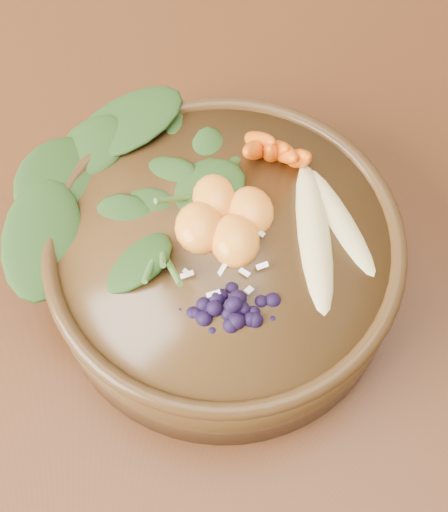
% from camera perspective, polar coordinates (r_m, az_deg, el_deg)
% --- Properties ---
extents(dining_table, '(1.60, 0.90, 0.75)m').
position_cam_1_polar(dining_table, '(0.65, 10.47, -11.25)').
color(dining_table, '#331C0C').
rests_on(dining_table, ground).
extents(stoneware_bowl, '(0.27, 0.27, 0.07)m').
position_cam_1_polar(stoneware_bowl, '(0.55, 0.00, -0.49)').
color(stoneware_bowl, '#472D12').
rests_on(stoneware_bowl, dining_table).
extents(kale_heap, '(0.18, 0.16, 0.04)m').
position_cam_1_polar(kale_heap, '(0.53, -4.92, 7.26)').
color(kale_heap, '#244517').
rests_on(kale_heap, stoneware_bowl).
extents(carrot_cluster, '(0.06, 0.06, 0.07)m').
position_cam_1_polar(carrot_cluster, '(0.53, 4.61, 10.32)').
color(carrot_cluster, orange).
rests_on(carrot_cluster, stoneware_bowl).
extents(banana_halves, '(0.07, 0.15, 0.03)m').
position_cam_1_polar(banana_halves, '(0.52, 8.44, 2.94)').
color(banana_halves, '#E0CC84').
rests_on(banana_halves, stoneware_bowl).
extents(mandarin_cluster, '(0.08, 0.09, 0.03)m').
position_cam_1_polar(mandarin_cluster, '(0.52, 0.06, 3.75)').
color(mandarin_cluster, orange).
rests_on(mandarin_cluster, stoneware_bowl).
extents(blueberry_pile, '(0.13, 0.09, 0.04)m').
position_cam_1_polar(blueberry_pile, '(0.48, 0.83, -3.26)').
color(blueberry_pile, black).
rests_on(blueberry_pile, stoneware_bowl).
extents(coconut_flakes, '(0.09, 0.07, 0.01)m').
position_cam_1_polar(coconut_flakes, '(0.51, 0.36, -0.23)').
color(coconut_flakes, white).
rests_on(coconut_flakes, stoneware_bowl).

